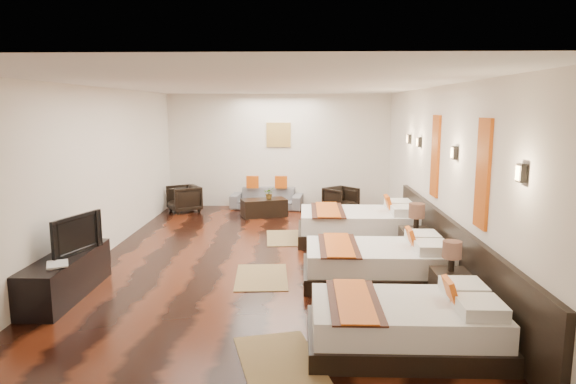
{
  "coord_description": "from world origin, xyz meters",
  "views": [
    {
      "loc": [
        0.63,
        -7.9,
        2.47
      ],
      "look_at": [
        0.37,
        0.33,
        1.1
      ],
      "focal_mm": 31.82,
      "sensor_mm": 36.0,
      "label": 1
    }
  ],
  "objects_px": {
    "armchair_right": "(341,200)",
    "coffee_table": "(264,208)",
    "tv": "(72,234)",
    "table_plant": "(269,193)",
    "bed_far": "(361,225)",
    "nightstand_b": "(415,241)",
    "figurine": "(86,230)",
    "tv_console": "(66,276)",
    "book": "(46,266)",
    "nightstand_a": "(450,285)",
    "sofa": "(267,198)",
    "armchair_left": "(184,199)",
    "bed_near": "(406,324)",
    "bed_mid": "(378,263)"
  },
  "relations": [
    {
      "from": "armchair_right",
      "to": "coffee_table",
      "type": "distance_m",
      "value": 1.87
    },
    {
      "from": "tv",
      "to": "table_plant",
      "type": "distance_m",
      "value": 5.46
    },
    {
      "from": "bed_far",
      "to": "nightstand_b",
      "type": "bearing_deg",
      "value": -59.12
    },
    {
      "from": "figurine",
      "to": "coffee_table",
      "type": "xyz_separation_m",
      "value": [
        2.22,
        4.39,
        -0.53
      ]
    },
    {
      "from": "coffee_table",
      "to": "figurine",
      "type": "bearing_deg",
      "value": -116.84
    },
    {
      "from": "nightstand_b",
      "to": "tv_console",
      "type": "distance_m",
      "value": 5.24
    },
    {
      "from": "book",
      "to": "nightstand_a",
      "type": "bearing_deg",
      "value": 2.46
    },
    {
      "from": "nightstand_a",
      "to": "table_plant",
      "type": "relative_size",
      "value": 3.23
    },
    {
      "from": "sofa",
      "to": "book",
      "type": "bearing_deg",
      "value": -102.47
    },
    {
      "from": "nightstand_a",
      "to": "table_plant",
      "type": "xyz_separation_m",
      "value": [
        -2.6,
        5.36,
        0.23
      ]
    },
    {
      "from": "nightstand_b",
      "to": "armchair_right",
      "type": "distance_m",
      "value": 3.98
    },
    {
      "from": "tv",
      "to": "book",
      "type": "distance_m",
      "value": 0.68
    },
    {
      "from": "armchair_left",
      "to": "armchair_right",
      "type": "xyz_separation_m",
      "value": [
        3.74,
        0.06,
        -0.01
      ]
    },
    {
      "from": "bed_far",
      "to": "tv",
      "type": "height_order",
      "value": "tv"
    },
    {
      "from": "bed_near",
      "to": "coffee_table",
      "type": "xyz_separation_m",
      "value": [
        -1.97,
        6.42,
        -0.06
      ]
    },
    {
      "from": "nightstand_a",
      "to": "tv",
      "type": "bearing_deg",
      "value": 175.16
    },
    {
      "from": "bed_mid",
      "to": "book",
      "type": "bearing_deg",
      "value": -164.17
    },
    {
      "from": "armchair_left",
      "to": "nightstand_b",
      "type": "bearing_deg",
      "value": 18.52
    },
    {
      "from": "nightstand_b",
      "to": "tv_console",
      "type": "height_order",
      "value": "nightstand_b"
    },
    {
      "from": "bed_near",
      "to": "table_plant",
      "type": "xyz_separation_m",
      "value": [
        -1.85,
        6.43,
        0.28
      ]
    },
    {
      "from": "figurine",
      "to": "tv_console",
      "type": "bearing_deg",
      "value": -90.0
    },
    {
      "from": "bed_far",
      "to": "table_plant",
      "type": "xyz_separation_m",
      "value": [
        -1.85,
        2.11,
        0.24
      ]
    },
    {
      "from": "armchair_right",
      "to": "coffee_table",
      "type": "height_order",
      "value": "armchair_right"
    },
    {
      "from": "bed_mid",
      "to": "tv_console",
      "type": "height_order",
      "value": "bed_mid"
    },
    {
      "from": "armchair_left",
      "to": "armchair_right",
      "type": "height_order",
      "value": "armchair_left"
    },
    {
      "from": "sofa",
      "to": "armchair_left",
      "type": "height_order",
      "value": "armchair_left"
    },
    {
      "from": "tv_console",
      "to": "tv",
      "type": "bearing_deg",
      "value": 70.59
    },
    {
      "from": "nightstand_b",
      "to": "tv",
      "type": "relative_size",
      "value": 1.05
    },
    {
      "from": "coffee_table",
      "to": "nightstand_b",
      "type": "bearing_deg",
      "value": -50.87
    },
    {
      "from": "bed_near",
      "to": "armchair_left",
      "type": "xyz_separation_m",
      "value": [
        -3.92,
        6.88,
        0.06
      ]
    },
    {
      "from": "bed_far",
      "to": "nightstand_a",
      "type": "bearing_deg",
      "value": -77.05
    },
    {
      "from": "nightstand_b",
      "to": "book",
      "type": "bearing_deg",
      "value": -155.91
    },
    {
      "from": "table_plant",
      "to": "tv_console",
      "type": "bearing_deg",
      "value": -114.75
    },
    {
      "from": "nightstand_b",
      "to": "sofa",
      "type": "xyz_separation_m",
      "value": [
        -2.72,
        4.27,
        -0.08
      ]
    },
    {
      "from": "nightstand_b",
      "to": "nightstand_a",
      "type": "bearing_deg",
      "value": -90.0
    },
    {
      "from": "bed_far",
      "to": "book",
      "type": "distance_m",
      "value": 5.45
    },
    {
      "from": "tv",
      "to": "armchair_right",
      "type": "distance_m",
      "value": 6.76
    },
    {
      "from": "bed_near",
      "to": "nightstand_b",
      "type": "relative_size",
      "value": 2.08
    },
    {
      "from": "bed_mid",
      "to": "armchair_right",
      "type": "relative_size",
      "value": 3.13
    },
    {
      "from": "book",
      "to": "table_plant",
      "type": "distance_m",
      "value": 6.05
    },
    {
      "from": "bed_mid",
      "to": "figurine",
      "type": "relative_size",
      "value": 5.76
    },
    {
      "from": "tv",
      "to": "armchair_left",
      "type": "xyz_separation_m",
      "value": [
        0.22,
        5.39,
        -0.49
      ]
    },
    {
      "from": "tv_console",
      "to": "figurine",
      "type": "bearing_deg",
      "value": 90.0
    },
    {
      "from": "table_plant",
      "to": "coffee_table",
      "type": "bearing_deg",
      "value": -174.48
    },
    {
      "from": "nightstand_b",
      "to": "table_plant",
      "type": "height_order",
      "value": "nightstand_b"
    },
    {
      "from": "nightstand_a",
      "to": "coffee_table",
      "type": "xyz_separation_m",
      "value": [
        -2.72,
        5.35,
        -0.1
      ]
    },
    {
      "from": "coffee_table",
      "to": "bed_mid",
      "type": "bearing_deg",
      "value": -65.67
    },
    {
      "from": "nightstand_a",
      "to": "armchair_left",
      "type": "bearing_deg",
      "value": 128.86
    },
    {
      "from": "bed_near",
      "to": "bed_mid",
      "type": "relative_size",
      "value": 0.95
    },
    {
      "from": "nightstand_a",
      "to": "tv_console",
      "type": "height_order",
      "value": "nightstand_a"
    }
  ]
}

